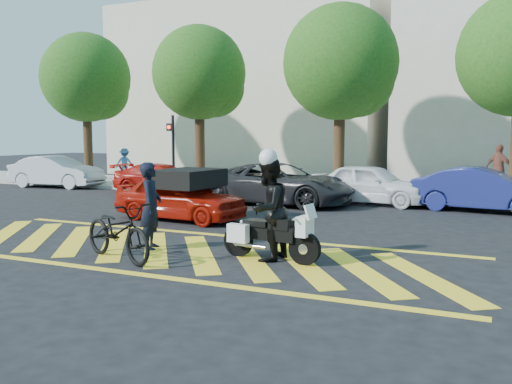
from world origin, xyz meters
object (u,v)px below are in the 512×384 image
at_px(police_motorcycle, 269,235).
at_px(parked_far_left, 57,172).
at_px(parked_left, 163,178).
at_px(parked_right, 483,190).
at_px(officer_bike, 151,206).
at_px(officer_moto, 268,209).
at_px(parked_mid_right, 371,184).
at_px(parked_mid_left, 280,184).
at_px(red_convertible, 180,197).
at_px(bicycle, 118,231).

distance_m(police_motorcycle, parked_far_left, 17.09).
relative_size(parked_left, parked_right, 0.99).
xyz_separation_m(officer_bike, parked_left, (-6.01, 9.27, -0.32)).
bearing_deg(officer_moto, parked_far_left, -116.22).
bearing_deg(parked_mid_right, officer_moto, -171.61).
height_order(police_motorcycle, parked_far_left, parked_far_left).
relative_size(parked_far_left, parked_left, 1.04).
bearing_deg(parked_mid_left, red_convertible, 166.93).
xyz_separation_m(red_convertible, parked_left, (-4.46, 5.70, -0.06)).
bearing_deg(parked_left, bicycle, -155.02).
bearing_deg(parked_far_left, officer_moto, -128.22).
height_order(parked_left, parked_right, parked_right).
bearing_deg(red_convertible, bicycle, -157.02).
relative_size(officer_moto, parked_mid_right, 0.48).
height_order(police_motorcycle, red_convertible, red_convertible).
relative_size(red_convertible, parked_mid_left, 0.75).
distance_m(bicycle, police_motorcycle, 2.90).
bearing_deg(bicycle, parked_mid_left, 22.49).
xyz_separation_m(parked_mid_right, parked_right, (3.61, -0.41, -0.01)).
height_order(officer_bike, parked_right, officer_bike).
relative_size(parked_mid_right, parked_right, 0.98).
bearing_deg(parked_mid_left, parked_mid_right, -59.97).
bearing_deg(officer_bike, parked_left, 8.91).
height_order(officer_moto, parked_far_left, officer_moto).
relative_size(bicycle, police_motorcycle, 1.04).
bearing_deg(police_motorcycle, parked_mid_right, 96.86).
xyz_separation_m(bicycle, parked_left, (-6.02, 10.37, 0.04)).
bearing_deg(officer_moto, parked_mid_right, -173.23).
bearing_deg(parked_left, police_motorcycle, -141.80).
bearing_deg(parked_mid_left, parked_far_left, 86.76).
relative_size(police_motorcycle, officer_moto, 1.05).
xyz_separation_m(parked_left, parked_right, (12.19, -0.41, 0.09)).
xyz_separation_m(parked_far_left, parked_left, (5.75, 0.00, -0.11)).
xyz_separation_m(police_motorcycle, parked_right, (3.52, 8.78, 0.19)).
bearing_deg(officer_moto, parked_mid_left, -153.26).
distance_m(red_convertible, parked_left, 7.24).
distance_m(parked_mid_left, parked_right, 6.51).
distance_m(parked_left, parked_mid_right, 8.58).
bearing_deg(parked_mid_left, officer_bike, -174.47).
bearing_deg(parked_left, parked_far_left, 84.87).
bearing_deg(parked_left, officer_bike, -152.18).
distance_m(officer_bike, parked_far_left, 14.97).
distance_m(parked_left, parked_right, 12.20).
relative_size(bicycle, parked_mid_left, 0.42).
distance_m(officer_bike, police_motorcycle, 2.69).
xyz_separation_m(police_motorcycle, parked_mid_left, (-2.91, 7.79, 0.22)).
height_order(police_motorcycle, parked_left, parked_left).
relative_size(officer_bike, bicycle, 0.85).
bearing_deg(parked_far_left, police_motorcycle, -128.18).
height_order(officer_bike, police_motorcycle, officer_bike).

